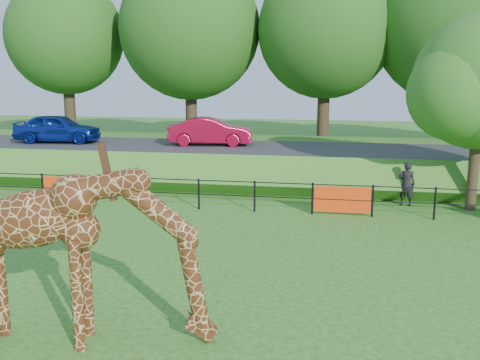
{
  "coord_description": "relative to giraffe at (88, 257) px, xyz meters",
  "views": [
    {
      "loc": [
        2.62,
        -9.91,
        4.8
      ],
      "look_at": [
        0.24,
        3.68,
        2.0
      ],
      "focal_mm": 40.0,
      "sensor_mm": 36.0,
      "label": 1
    }
  ],
  "objects": [
    {
      "name": "car_red",
      "position": [
        -1.5,
        16.01,
        0.45
      ],
      "size": [
        4.0,
        1.78,
        1.28
      ],
      "primitive_type": "imported",
      "rotation": [
        0.0,
        0.0,
        1.68
      ],
      "color": "#BC0D32",
      "rests_on": "road"
    },
    {
      "name": "perimeter_fence",
      "position": [
        1.55,
        9.58,
        -1.06
      ],
      "size": [
        28.07,
        0.1,
        1.1
      ],
      "primitive_type": null,
      "color": "black",
      "rests_on": "ground"
    },
    {
      "name": "car_blue",
      "position": [
        -9.03,
        15.66,
        0.5
      ],
      "size": [
        4.23,
        2.08,
        1.39
      ],
      "primitive_type": "imported",
      "rotation": [
        0.0,
        0.0,
        1.68
      ],
      "color": "#122B97",
      "rests_on": "road"
    },
    {
      "name": "giraffe",
      "position": [
        0.0,
        0.0,
        0.0
      ],
      "size": [
        4.58,
        1.58,
        3.22
      ],
      "primitive_type": null,
      "rotation": [
        0.0,
        0.0,
        0.17
      ],
      "color": "#4E2510",
      "rests_on": "ground"
    },
    {
      "name": "ground",
      "position": [
        1.55,
        1.58,
        -1.61
      ],
      "size": [
        90.0,
        90.0,
        0.0
      ],
      "primitive_type": "plane",
      "color": "#266218",
      "rests_on": "ground"
    },
    {
      "name": "visitor",
      "position": [
        6.87,
        11.41,
        -0.8
      ],
      "size": [
        0.67,
        0.52,
        1.62
      ],
      "primitive_type": "imported",
      "rotation": [
        0.0,
        0.0,
        2.89
      ],
      "color": "black",
      "rests_on": "ground"
    },
    {
      "name": "road",
      "position": [
        1.55,
        15.58,
        -0.25
      ],
      "size": [
        40.0,
        5.0,
        0.12
      ],
      "primitive_type": "cube",
      "color": "#323235",
      "rests_on": "embankment"
    },
    {
      "name": "embankment",
      "position": [
        1.55,
        17.08,
        -0.96
      ],
      "size": [
        40.0,
        9.0,
        1.3
      ],
      "primitive_type": "cube",
      "color": "#266218",
      "rests_on": "ground"
    },
    {
      "name": "bg_tree_line",
      "position": [
        3.44,
        23.58,
        5.58
      ],
      "size": [
        37.3,
        8.8,
        11.82
      ],
      "color": "#312316",
      "rests_on": "ground"
    }
  ]
}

